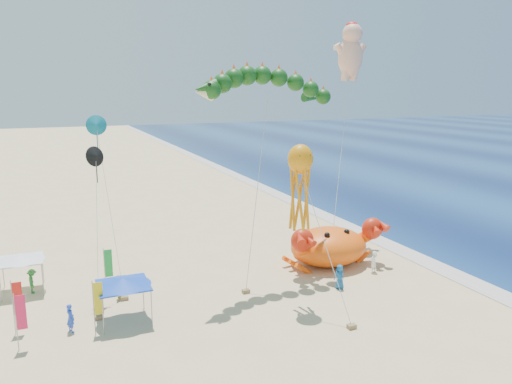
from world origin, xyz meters
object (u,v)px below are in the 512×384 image
Objects in this scene: canopy_blue at (123,282)px; cherub_kite at (351,50)px; crab_inflatable at (329,245)px; dragon_kite at (265,90)px; octopus_kite at (300,181)px; canopy_white at (21,257)px.

cherub_kite is at bearing 24.34° from canopy_blue.
crab_inflatable is 0.57× the size of dragon_kite.
cherub_kite is 1.87× the size of octopus_kite.
crab_inflatable is at bearing 43.94° from octopus_kite.
dragon_kite is (-5.74, -0.56, 11.82)m from crab_inflatable.
canopy_blue is at bearing -51.18° from canopy_white.
crab_inflatable is 13.15m from dragon_kite.
cherub_kite is 27.50m from canopy_blue.
crab_inflatable is at bearing 12.66° from canopy_blue.
cherub_kite reaches higher than dragon_kite.
cherub_kite is 5.92× the size of canopy_blue.
cherub_kite reaches higher than crab_inflatable.
canopy_white is (-21.86, 3.48, 0.84)m from crab_inflatable.
octopus_kite reaches higher than crab_inflatable.
crab_inflatable is 2.72× the size of canopy_white.
dragon_kite is 0.77× the size of cherub_kite.
crab_inflatable is 0.43× the size of cherub_kite.
crab_inflatable is 9.85m from octopus_kite.
canopy_blue is (-10.41, -3.06, -10.98)m from dragon_kite.
crab_inflatable reaches higher than canopy_white.
dragon_kite is 13.25m from cherub_kite.
dragon_kite is at bearing 16.39° from canopy_blue.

